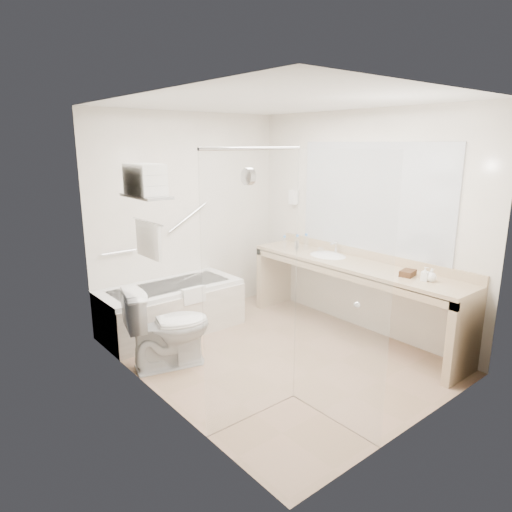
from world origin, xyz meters
TOP-DOWN VIEW (x-y plane):
  - floor at (0.00, 0.00)m, footprint 3.20×3.20m
  - ceiling at (0.00, 0.00)m, footprint 2.60×3.20m
  - wall_back at (0.00, 1.60)m, footprint 2.60×0.10m
  - wall_front at (0.00, -1.60)m, footprint 2.60×0.10m
  - wall_left at (-1.30, 0.00)m, footprint 0.10×3.20m
  - wall_right at (1.30, 0.00)m, footprint 0.10×3.20m
  - bathtub at (-0.50, 1.24)m, footprint 1.60×0.73m
  - grab_bar_short at (-0.95, 1.56)m, footprint 0.40×0.03m
  - grab_bar_long at (-0.05, 1.56)m, footprint 0.53×0.03m
  - shower_enclosure at (-0.63, -0.93)m, footprint 0.96×0.91m
  - towel_shelf at (-1.17, 0.35)m, footprint 0.24×0.55m
  - vanity_counter at (1.02, -0.15)m, footprint 0.55×2.70m
  - sink at (1.05, 0.25)m, footprint 0.40×0.52m
  - faucet at (1.20, 0.25)m, footprint 0.03×0.03m
  - mirror at (1.29, -0.15)m, footprint 0.02×2.00m
  - hairdryer_unit at (1.25, 1.05)m, footprint 0.08×0.10m
  - toilet at (-0.95, 0.48)m, footprint 0.90×0.65m
  - amenity_basket at (1.03, -0.83)m, footprint 0.20×0.15m
  - soap_bottle_a at (1.01, -1.03)m, footprint 0.09×0.15m
  - soap_bottle_b at (1.04, -1.08)m, footprint 0.13×0.15m
  - water_bottle_left at (0.88, 0.81)m, footprint 0.05×0.05m
  - water_bottle_mid at (0.93, 0.64)m, footprint 0.06×0.06m
  - water_bottle_right at (1.07, 0.63)m, footprint 0.06×0.06m
  - drinking_glass_near at (1.02, 0.75)m, footprint 0.08×0.08m
  - drinking_glass_far at (1.01, 0.32)m, footprint 0.09×0.09m

SIDE VIEW (x-z plane):
  - floor at x=0.00m, z-range 0.00..0.00m
  - bathtub at x=-0.50m, z-range -0.02..0.57m
  - toilet at x=-0.95m, z-range 0.00..0.80m
  - vanity_counter at x=1.02m, z-range 0.17..1.12m
  - sink at x=1.05m, z-range 0.75..0.89m
  - amenity_basket at x=1.03m, z-range 0.85..0.91m
  - soap_bottle_a at x=1.01m, z-range 0.85..0.91m
  - drinking_glass_far at x=1.01m, z-range 0.85..0.94m
  - drinking_glass_near at x=1.02m, z-range 0.85..0.94m
  - soap_bottle_b at x=1.04m, z-range 0.85..0.95m
  - water_bottle_left at x=0.88m, z-range 0.84..1.02m
  - faucet at x=1.20m, z-range 0.86..1.00m
  - water_bottle_right at x=1.07m, z-range 0.84..1.04m
  - water_bottle_mid at x=0.93m, z-range 0.84..1.05m
  - grab_bar_short at x=-0.95m, z-range 0.93..0.96m
  - shower_enclosure at x=-0.63m, z-range 0.01..2.12m
  - wall_back at x=0.00m, z-range 0.00..2.50m
  - wall_front at x=0.00m, z-range 0.00..2.50m
  - wall_left at x=-1.30m, z-range 0.00..2.50m
  - wall_right at x=1.30m, z-range 0.00..2.50m
  - grab_bar_long at x=-0.05m, z-range 1.09..1.41m
  - hairdryer_unit at x=1.25m, z-range 1.36..1.54m
  - mirror at x=1.29m, z-range 0.95..2.15m
  - towel_shelf at x=-1.17m, z-range 1.35..2.16m
  - ceiling at x=0.00m, z-range 2.45..2.55m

